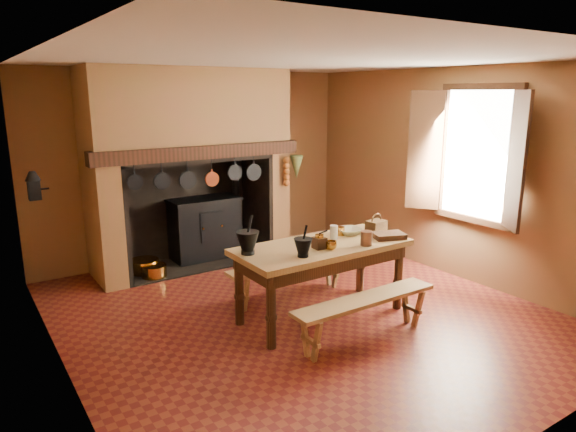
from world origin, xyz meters
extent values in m
plane|color=maroon|center=(0.00, 0.00, 0.00)|extent=(5.50, 5.50, 0.00)
plane|color=silver|center=(0.00, 0.00, 2.80)|extent=(5.50, 5.50, 0.00)
cube|color=brown|center=(0.00, 2.75, 1.40)|extent=(5.00, 0.02, 2.80)
cube|color=brown|center=(-2.50, 0.00, 1.40)|extent=(0.02, 5.50, 2.80)
cube|color=brown|center=(2.50, 0.00, 1.40)|extent=(0.02, 5.50, 2.80)
cube|color=brown|center=(0.00, -2.75, 1.40)|extent=(5.00, 0.02, 2.80)
cube|color=brown|center=(-1.55, 2.30, 1.40)|extent=(0.30, 0.90, 2.80)
cube|color=brown|center=(0.95, 2.30, 1.40)|extent=(0.30, 0.90, 2.80)
cube|color=brown|center=(-0.30, 2.30, 2.20)|extent=(2.20, 0.90, 1.20)
cube|color=black|center=(-0.30, 1.90, 1.69)|extent=(2.95, 0.22, 0.18)
cube|color=black|center=(-0.30, 2.72, 0.80)|extent=(2.20, 0.06, 1.60)
cube|color=black|center=(-0.30, 2.30, 0.01)|extent=(2.20, 0.90, 0.02)
cube|color=black|center=(-0.05, 2.45, 0.45)|extent=(1.00, 0.50, 0.90)
cube|color=black|center=(-0.05, 2.43, 0.92)|extent=(1.04, 0.54, 0.04)
cube|color=black|center=(-0.05, 2.19, 0.55)|extent=(0.35, 0.02, 0.45)
cylinder|color=black|center=(0.50, 2.45, 1.25)|extent=(0.10, 0.10, 0.70)
cylinder|color=#B37C29|center=(-0.20, 2.17, 0.55)|extent=(0.03, 0.03, 0.03)
cylinder|color=#B37C29|center=(0.10, 2.17, 0.55)|extent=(0.03, 0.03, 0.03)
cylinder|color=#B37C29|center=(-1.05, 2.30, 0.10)|extent=(0.40, 0.40, 0.20)
cylinder|color=#B37C29|center=(-1.00, 2.05, 0.09)|extent=(0.34, 0.34, 0.18)
cube|color=black|center=(-1.25, 2.40, 0.08)|extent=(0.18, 0.18, 0.16)
cone|color=#576530|center=(1.18, 1.79, 1.38)|extent=(0.20, 0.20, 0.35)
cube|color=white|center=(2.48, -0.40, 1.70)|extent=(0.02, 1.00, 1.60)
cube|color=#372011|center=(2.45, -0.40, 2.54)|extent=(0.08, 1.16, 0.08)
cube|color=#372011|center=(2.45, -0.40, 0.86)|extent=(0.08, 1.16, 0.08)
cube|color=#372011|center=(2.25, -1.08, 1.70)|extent=(0.29, 0.39, 1.60)
cube|color=#372011|center=(2.25, 0.28, 1.70)|extent=(0.29, 0.39, 1.60)
cube|color=black|center=(-2.42, 1.55, 1.45)|extent=(0.12, 0.12, 0.22)
cone|color=black|center=(-2.42, 1.55, 1.60)|extent=(0.16, 0.16, 0.10)
cylinder|color=black|center=(-2.33, 1.55, 1.45)|extent=(0.12, 0.02, 0.02)
cube|color=#A5884B|center=(0.15, -0.20, 0.81)|extent=(1.95, 0.87, 0.07)
cube|color=#372011|center=(0.15, -0.20, 0.71)|extent=(1.82, 0.74, 0.15)
cylinder|color=#372011|center=(-0.72, -0.52, 0.39)|extent=(0.10, 0.10, 0.78)
cylinder|color=#372011|center=(1.02, -0.52, 0.39)|extent=(0.10, 0.10, 0.78)
cylinder|color=#372011|center=(-0.72, 0.13, 0.39)|extent=(0.10, 0.10, 0.78)
cylinder|color=#372011|center=(1.02, 0.13, 0.39)|extent=(0.10, 0.10, 0.78)
cube|color=#A5884B|center=(0.15, -0.92, 0.45)|extent=(1.67, 0.29, 0.04)
cube|color=#A5884B|center=(0.15, 0.45, 0.44)|extent=(1.63, 0.29, 0.04)
cylinder|color=black|center=(-0.70, -0.05, 0.87)|extent=(0.14, 0.14, 0.04)
cone|color=black|center=(-0.70, -0.05, 0.99)|extent=(0.24, 0.24, 0.20)
cylinder|color=black|center=(-0.67, -0.05, 1.16)|extent=(0.10, 0.06, 0.19)
cylinder|color=black|center=(-0.28, -0.44, 0.86)|extent=(0.11, 0.11, 0.03)
cone|color=black|center=(-0.28, -0.44, 0.96)|extent=(0.19, 0.19, 0.16)
cylinder|color=black|center=(-0.26, -0.44, 1.09)|extent=(0.08, 0.04, 0.16)
cube|color=#372011|center=(0.03, -0.31, 0.91)|extent=(0.13, 0.13, 0.12)
cylinder|color=#B37C29|center=(0.03, -0.31, 0.99)|extent=(0.09, 0.09, 0.03)
cylinder|color=black|center=(0.08, -0.31, 1.02)|extent=(0.10, 0.02, 0.03)
cylinder|color=#B37C29|center=(0.10, -0.38, 0.89)|extent=(0.08, 0.08, 0.08)
cylinder|color=#B37C29|center=(0.55, -0.03, 0.90)|extent=(0.11, 0.11, 0.10)
imported|color=beige|center=(0.66, -0.05, 0.88)|extent=(0.34, 0.34, 0.07)
cylinder|color=#512F1E|center=(0.52, -0.50, 0.93)|extent=(0.14, 0.14, 0.16)
cylinder|color=beige|center=(0.39, -0.10, 0.93)|extent=(0.12, 0.12, 0.16)
cube|color=#533619|center=(1.03, -0.11, 0.91)|extent=(0.25, 0.19, 0.13)
torus|color=#533619|center=(1.03, -0.11, 0.98)|extent=(0.18, 0.04, 0.18)
cube|color=#372011|center=(0.93, -0.42, 0.88)|extent=(0.41, 0.36, 0.06)
imported|color=#B37C29|center=(0.11, -0.41, 0.89)|extent=(0.16, 0.16, 0.09)
camera|label=1|loc=(-3.16, -4.48, 2.47)|focal=32.00mm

